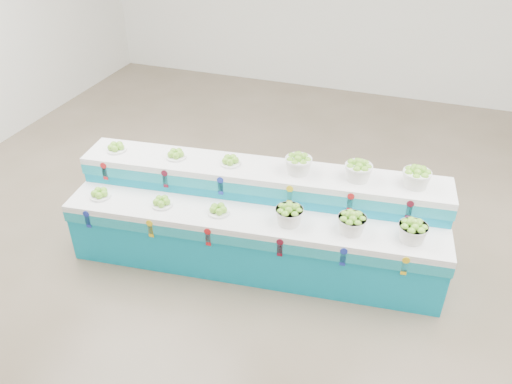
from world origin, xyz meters
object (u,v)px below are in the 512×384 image
display_stand (256,220)px  plate_upper_mid (176,154)px  basket_lower_left (289,214)px  basket_upper_right (417,177)px

display_stand → plate_upper_mid: plate_upper_mid is taller
basket_lower_left → plate_upper_mid: plate_upper_mid is taller
basket_lower_left → display_stand: bearing=154.3°
display_stand → basket_lower_left: bearing=-32.0°
display_stand → basket_upper_right: basket_upper_right is taller
basket_lower_left → basket_upper_right: size_ratio=1.00×
display_stand → plate_upper_mid: (-0.97, 0.14, 0.56)m
plate_upper_mid → basket_upper_right: size_ratio=0.80×
plate_upper_mid → basket_upper_right: (2.51, 0.27, 0.06)m
display_stand → plate_upper_mid: size_ratio=17.69×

